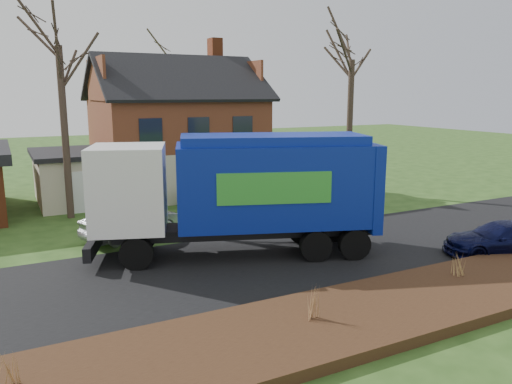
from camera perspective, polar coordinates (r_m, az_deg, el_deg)
name	(u,v)px	position (r m, az deg, el deg)	size (l,w,h in m)	color
ground	(252,264)	(17.71, -0.52, -8.23)	(120.00, 120.00, 0.00)	#274517
road	(252,264)	(17.71, -0.52, -8.19)	(80.00, 7.00, 0.02)	black
mulch_verge	(344,320)	(13.49, 9.98, -14.19)	(80.00, 3.50, 0.30)	black
main_house	(169,125)	(30.26, -9.97, 7.52)	(12.95, 8.95, 9.26)	beige
garbage_truck	(243,187)	(18.13, -1.49, 0.60)	(10.68, 6.04, 4.43)	black
silver_sedan	(133,222)	(21.26, -13.90, -3.30)	(1.46, 4.17, 1.38)	#999CA0
navy_wagon	(502,239)	(20.61, 26.32, -4.82)	(1.73, 4.25, 1.23)	black
tree_front_west	(56,18)	(25.23, -21.86, 17.96)	(3.75, 3.75, 11.16)	#3D2D24
tree_front_east	(353,37)	(30.39, 11.01, 17.01)	(4.01, 4.01, 11.15)	#3B2E23
tree_back	(176,41)	(39.31, -9.12, 16.70)	(3.69, 3.69, 11.68)	#3F3625
grass_clump_west	(5,369)	(11.24, -26.80, -17.56)	(0.31, 0.26, 0.82)	#A17647
grass_clump_mid	(315,302)	(12.89, 6.74, -12.37)	(0.33, 0.27, 0.91)	#9C6E44
grass_clump_east	(459,263)	(16.96, 22.21, -7.55)	(0.31, 0.25, 0.77)	#A17D47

